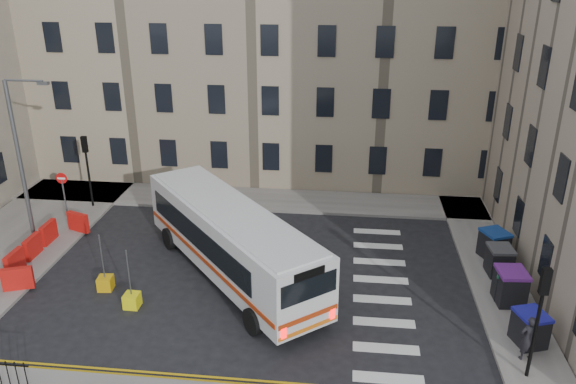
% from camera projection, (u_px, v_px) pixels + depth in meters
% --- Properties ---
extents(ground, '(120.00, 120.00, 0.00)m').
position_uv_depth(ground, '(290.00, 279.00, 24.82)').
color(ground, black).
rests_on(ground, ground).
extents(pavement_north, '(36.00, 3.20, 0.15)m').
position_uv_depth(pavement_north, '(205.00, 197.00, 33.32)').
color(pavement_north, slate).
rests_on(pavement_north, ground).
extents(pavement_east, '(2.40, 26.00, 0.15)m').
position_uv_depth(pavement_east, '(481.00, 246.00, 27.54)').
color(pavement_east, slate).
rests_on(pavement_east, ground).
extents(pavement_west, '(6.00, 22.00, 0.15)m').
position_uv_depth(pavement_west, '(5.00, 250.00, 27.16)').
color(pavement_west, slate).
rests_on(pavement_west, ground).
extents(terrace_north, '(38.30, 10.80, 17.20)m').
position_uv_depth(terrace_north, '(209.00, 35.00, 36.53)').
color(terrace_north, gray).
rests_on(terrace_north, ground).
extents(traffic_light_east, '(0.28, 0.22, 4.10)m').
position_uv_depth(traffic_light_east, '(540.00, 307.00, 17.79)').
color(traffic_light_east, black).
rests_on(traffic_light_east, pavement_east).
extents(traffic_light_nw, '(0.28, 0.22, 4.10)m').
position_uv_depth(traffic_light_nw, '(87.00, 160.00, 30.95)').
color(traffic_light_nw, black).
rests_on(traffic_light_nw, pavement_west).
extents(streetlamp, '(0.50, 0.22, 8.14)m').
position_uv_depth(streetlamp, '(20.00, 161.00, 26.36)').
color(streetlamp, '#595B5E').
rests_on(streetlamp, pavement_west).
extents(no_entry_north, '(0.60, 0.08, 3.00)m').
position_uv_depth(no_entry_north, '(63.00, 187.00, 29.46)').
color(no_entry_north, '#595B5E').
rests_on(no_entry_north, pavement_west).
extents(roadworks_barriers, '(1.66, 6.26, 1.00)m').
position_uv_depth(roadworks_barriers, '(40.00, 247.00, 26.26)').
color(roadworks_barriers, red).
rests_on(roadworks_barriers, pavement_west).
extents(bus, '(9.60, 10.81, 3.22)m').
position_uv_depth(bus, '(231.00, 238.00, 24.42)').
color(bus, silver).
rests_on(bus, ground).
extents(wheelie_bin_a, '(1.31, 1.41, 1.27)m').
position_uv_depth(wheelie_bin_a, '(530.00, 328.00, 20.20)').
color(wheelie_bin_a, black).
rests_on(wheelie_bin_a, pavement_east).
extents(wheelie_bin_b, '(1.23, 1.38, 1.43)m').
position_uv_depth(wheelie_bin_b, '(510.00, 286.00, 22.66)').
color(wheelie_bin_b, black).
rests_on(wheelie_bin_b, pavement_east).
extents(wheelie_bin_c, '(1.19, 1.30, 1.20)m').
position_uv_depth(wheelie_bin_c, '(508.00, 284.00, 22.99)').
color(wheelie_bin_c, black).
rests_on(wheelie_bin_c, pavement_east).
extents(wheelie_bin_d, '(1.11, 1.25, 1.30)m').
position_uv_depth(wheelie_bin_d, '(499.00, 260.00, 24.76)').
color(wheelie_bin_d, black).
rests_on(wheelie_bin_d, pavement_east).
extents(wheelie_bin_e, '(1.46, 1.54, 1.35)m').
position_uv_depth(wheelie_bin_e, '(494.00, 244.00, 26.13)').
color(wheelie_bin_e, black).
rests_on(wheelie_bin_e, pavement_east).
extents(pedestrian, '(0.70, 0.53, 1.72)m').
position_uv_depth(pedestrian, '(528.00, 338.00, 19.29)').
color(pedestrian, black).
rests_on(pedestrian, pavement_east).
extents(bollard_yellow, '(0.66, 0.66, 0.60)m').
position_uv_depth(bollard_yellow, '(106.00, 283.00, 23.95)').
color(bollard_yellow, '#CE990B').
rests_on(bollard_yellow, ground).
extents(bollard_chevron, '(0.61, 0.61, 0.60)m').
position_uv_depth(bollard_chevron, '(132.00, 300.00, 22.72)').
color(bollard_chevron, yellow).
rests_on(bollard_chevron, ground).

